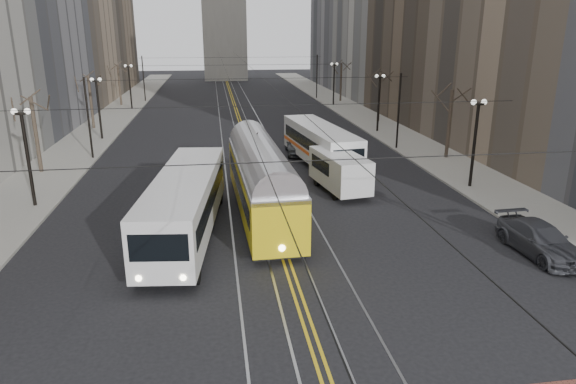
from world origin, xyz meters
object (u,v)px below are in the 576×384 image
object	(u,v)px
streetcar	(261,186)
sedan_grey	(298,144)
transit_bus	(186,206)
sedan_parked	(540,239)
rear_bus	(320,146)
cargo_van	(340,173)

from	to	relation	value
streetcar	sedan_grey	bearing A→B (deg)	71.16
streetcar	transit_bus	bearing A→B (deg)	-147.50
sedan_parked	sedan_grey	bearing A→B (deg)	106.89
streetcar	rear_bus	size ratio (longest dim) A/B	1.19
streetcar	rear_bus	bearing A→B (deg)	60.01
rear_bus	sedan_parked	distance (m)	18.95
cargo_van	rear_bus	bearing A→B (deg)	80.26
transit_bus	streetcar	size ratio (longest dim) A/B	0.91
sedan_parked	cargo_van	bearing A→B (deg)	119.70
rear_bus	sedan_grey	world-z (taller)	rear_bus
rear_bus	sedan_grey	distance (m)	4.60
streetcar	cargo_van	xyz separation A→B (m)	(5.40, 3.54, -0.40)
transit_bus	cargo_van	bearing A→B (deg)	40.07
sedan_parked	transit_bus	bearing A→B (deg)	161.73
rear_bus	cargo_van	xyz separation A→B (m)	(-0.10, -6.73, -0.29)
rear_bus	sedan_grey	bearing A→B (deg)	95.81
streetcar	sedan_grey	world-z (taller)	streetcar
rear_bus	sedan_parked	xyz separation A→B (m)	(6.80, -17.67, -0.82)
rear_bus	streetcar	bearing A→B (deg)	-125.06
transit_bus	sedan_grey	distance (m)	19.50
rear_bus	cargo_van	world-z (taller)	rear_bus
sedan_grey	sedan_parked	world-z (taller)	sedan_grey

